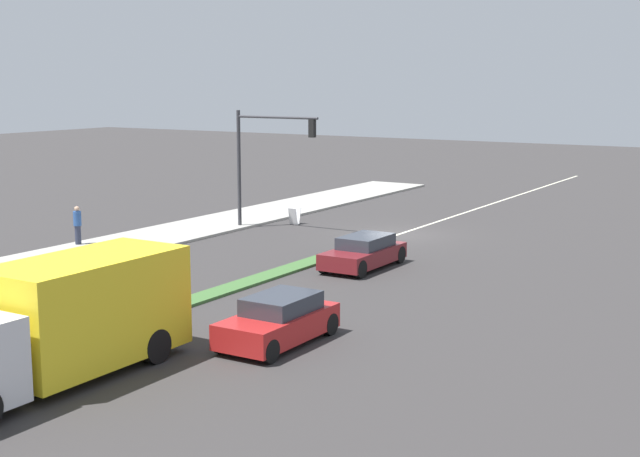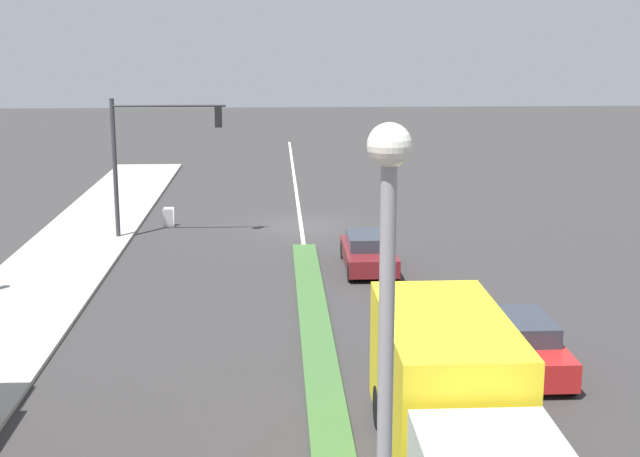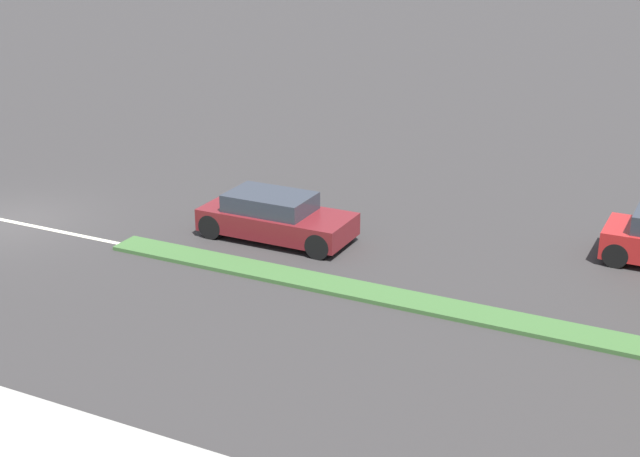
% 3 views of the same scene
% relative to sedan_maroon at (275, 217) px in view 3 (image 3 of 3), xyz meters
% --- Properties ---
extents(lane_marking_center, '(0.16, 60.00, 0.01)m').
position_rel_sedan_maroon_xyz_m(lane_marking_center, '(2.20, -7.39, -0.60)').
color(lane_marking_center, beige).
rests_on(lane_marking_center, ground).
extents(sedan_maroon, '(1.75, 4.10, 1.25)m').
position_rel_sedan_maroon_xyz_m(sedan_maroon, '(0.00, 0.00, 0.00)').
color(sedan_maroon, maroon).
rests_on(sedan_maroon, ground).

